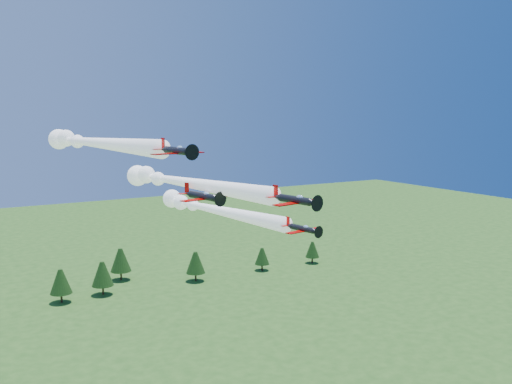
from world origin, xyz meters
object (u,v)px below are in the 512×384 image
plane_slot (203,196)px  plane_right (209,208)px  plane_lead (182,182)px  plane_left (92,142)px

plane_slot → plane_right: bearing=49.1°
plane_slot → plane_lead: bearing=78.0°
plane_lead → plane_slot: bearing=-99.9°
plane_lead → plane_right: bearing=36.7°
plane_left → plane_slot: (11.58, -17.20, -7.53)m
plane_lead → plane_left: 16.14m
plane_left → plane_right: size_ratio=1.12×
plane_left → plane_slot: bearing=-63.6°
plane_left → plane_right: plane_left is taller
plane_right → plane_slot: (-9.95, -18.52, 5.33)m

